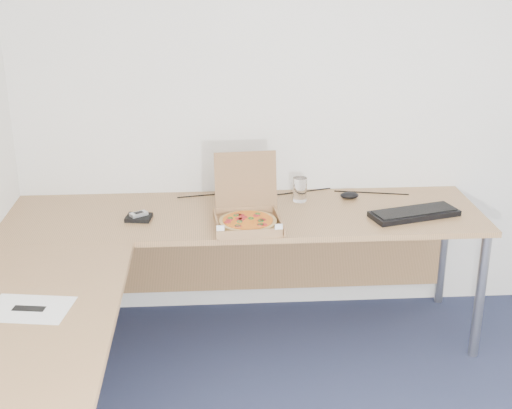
{
  "coord_description": "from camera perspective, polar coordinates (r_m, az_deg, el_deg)",
  "views": [
    {
      "loc": [
        -0.67,
        -2.05,
        2.07
      ],
      "look_at": [
        -0.45,
        1.28,
        0.82
      ],
      "focal_mm": 49.27,
      "sensor_mm": 36.0,
      "label": 1
    }
  ],
  "objects": [
    {
      "name": "paper_sheet",
      "position": [
        2.9,
        -17.96,
        -8.05
      ],
      "size": [
        0.35,
        0.27,
        0.0
      ],
      "primitive_type": "cube",
      "rotation": [
        0.0,
        0.0,
        -0.15
      ],
      "color": "white",
      "rests_on": "desk"
    },
    {
      "name": "desk",
      "position": [
        3.32,
        -6.12,
        -3.93
      ],
      "size": [
        2.5,
        2.2,
        0.73
      ],
      "color": "#A97B4B",
      "rests_on": "ground"
    },
    {
      "name": "cable_bundle",
      "position": [
        3.98,
        2.62,
        0.91
      ],
      "size": [
        0.63,
        0.13,
        0.01
      ],
      "primitive_type": null,
      "rotation": [
        0.0,
        0.0,
        0.14
      ],
      "color": "black",
      "rests_on": "desk"
    },
    {
      "name": "wallet",
      "position": [
        3.66,
        -9.5,
        -1.06
      ],
      "size": [
        0.14,
        0.12,
        0.02
      ],
      "primitive_type": "cube",
      "rotation": [
        0.0,
        0.0,
        -0.15
      ],
      "color": "black",
      "rests_on": "desk"
    },
    {
      "name": "drinking_glass",
      "position": [
        3.86,
        3.58,
        1.24
      ],
      "size": [
        0.08,
        0.08,
        0.13
      ],
      "primitive_type": "cylinder",
      "color": "silver",
      "rests_on": "desk"
    },
    {
      "name": "room_shell",
      "position": [
        2.3,
        13.4,
        -0.86
      ],
      "size": [
        3.5,
        3.5,
        2.5
      ],
      "primitive_type": null,
      "color": "white",
      "rests_on": "ground"
    },
    {
      "name": "phone",
      "position": [
        3.65,
        -9.5,
        -0.77
      ],
      "size": [
        0.1,
        0.09,
        0.02
      ],
      "primitive_type": "cube",
      "rotation": [
        0.0,
        0.0,
        0.57
      ],
      "color": "#B2B5BA",
      "rests_on": "wallet"
    },
    {
      "name": "pizza_box",
      "position": [
        3.53,
        -0.69,
        -1.07
      ],
      "size": [
        0.32,
        0.38,
        0.33
      ],
      "rotation": [
        0.0,
        0.0,
        0.08
      ],
      "color": "#A07247",
      "rests_on": "desk"
    },
    {
      "name": "mouse",
      "position": [
        3.94,
        7.6,
        0.75
      ],
      "size": [
        0.11,
        0.08,
        0.04
      ],
      "primitive_type": "ellipsoid",
      "rotation": [
        0.0,
        0.0,
        0.14
      ],
      "color": "black",
      "rests_on": "desk"
    },
    {
      "name": "keyboard",
      "position": [
        3.74,
        12.72,
        -0.73
      ],
      "size": [
        0.49,
        0.29,
        0.03
      ],
      "primitive_type": "cube",
      "rotation": [
        0.0,
        0.0,
        0.28
      ],
      "color": "black",
      "rests_on": "desk"
    }
  ]
}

